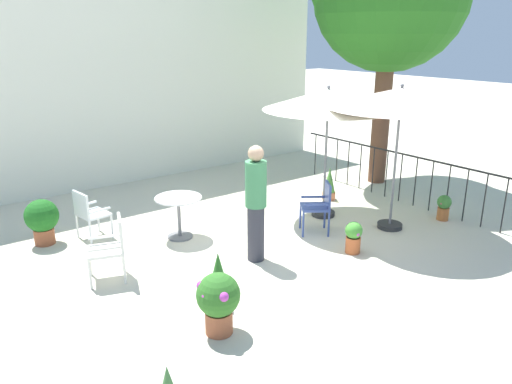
{
  "coord_description": "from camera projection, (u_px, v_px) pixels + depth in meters",
  "views": [
    {
      "loc": [
        -4.76,
        -5.93,
        3.32
      ],
      "look_at": [
        0.0,
        0.41,
        0.75
      ],
      "focal_mm": 34.43,
      "sensor_mm": 36.0,
      "label": 1
    }
  ],
  "objects": [
    {
      "name": "potted_plant_5",
      "position": [
        353.0,
        236.0,
        7.71
      ],
      "size": [
        0.27,
        0.28,
        0.52
      ],
      "color": "#BF5B2F",
      "rests_on": "ground"
    },
    {
      "name": "potted_plant_0",
      "position": [
        218.0,
        299.0,
        5.58
      ],
      "size": [
        0.51,
        0.52,
        0.75
      ],
      "color": "#9C5335",
      "rests_on": "ground"
    },
    {
      "name": "patio_chair_1",
      "position": [
        111.0,
        245.0,
        6.81
      ],
      "size": [
        0.61,
        0.6,
        0.92
      ],
      "color": "white",
      "rests_on": "ground"
    },
    {
      "name": "ground_plane",
      "position": [
        271.0,
        240.0,
        8.25
      ],
      "size": [
        60.0,
        60.0,
        0.0
      ],
      "primitive_type": "plane",
      "color": "beige"
    },
    {
      "name": "standing_person",
      "position": [
        256.0,
        202.0,
        7.28
      ],
      "size": [
        0.34,
        0.34,
        1.79
      ],
      "color": "#33333D",
      "rests_on": "ground"
    },
    {
      "name": "patio_umbrella_1",
      "position": [
        401.0,
        99.0,
        8.08
      ],
      "size": [
        2.48,
        2.48,
        2.53
      ],
      "color": "#2D2D2D",
      "rests_on": "ground"
    },
    {
      "name": "patio_chair_0",
      "position": [
        89.0,
        211.0,
        8.15
      ],
      "size": [
        0.5,
        0.56,
        0.85
      ],
      "color": "white",
      "rests_on": "ground"
    },
    {
      "name": "patio_chair_2",
      "position": [
        320.0,
        204.0,
        8.42
      ],
      "size": [
        0.64,
        0.63,
        0.9
      ],
      "color": "#384C91",
      "rests_on": "ground"
    },
    {
      "name": "potted_plant_3",
      "position": [
        329.0,
        184.0,
        10.19
      ],
      "size": [
        0.27,
        0.27,
        0.69
      ],
      "color": "#CA7146",
      "rests_on": "ground"
    },
    {
      "name": "cafe_table_0",
      "position": [
        179.0,
        209.0,
        8.22
      ],
      "size": [
        0.78,
        0.78,
        0.72
      ],
      "color": "white",
      "rests_on": "ground"
    },
    {
      "name": "potted_plant_4",
      "position": [
        42.0,
        219.0,
        7.99
      ],
      "size": [
        0.54,
        0.54,
        0.76
      ],
      "color": "#9B5031",
      "rests_on": "ground"
    },
    {
      "name": "terrace_railing",
      "position": [
        401.0,
        169.0,
        9.98
      ],
      "size": [
        0.03,
        5.4,
        1.01
      ],
      "color": "black",
      "rests_on": "ground"
    },
    {
      "name": "potted_plant_1",
      "position": [
        444.0,
        206.0,
        9.08
      ],
      "size": [
        0.26,
        0.26,
        0.48
      ],
      "color": "#B36331",
      "rests_on": "ground"
    },
    {
      "name": "potted_plant_2",
      "position": [
        218.0,
        278.0,
        6.18
      ],
      "size": [
        0.27,
        0.27,
        0.73
      ],
      "color": "#B5643D",
      "rests_on": "ground"
    },
    {
      "name": "patio_umbrella_0",
      "position": [
        328.0,
        100.0,
        8.71
      ],
      "size": [
        2.36,
        2.36,
        2.45
      ],
      "color": "#2D2D2D",
      "rests_on": "ground"
    },
    {
      "name": "villa_facade",
      "position": [
        141.0,
        73.0,
        11.12
      ],
      "size": [
        9.83,
        0.3,
        4.93
      ],
      "primitive_type": "cube",
      "color": "white",
      "rests_on": "ground"
    }
  ]
}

